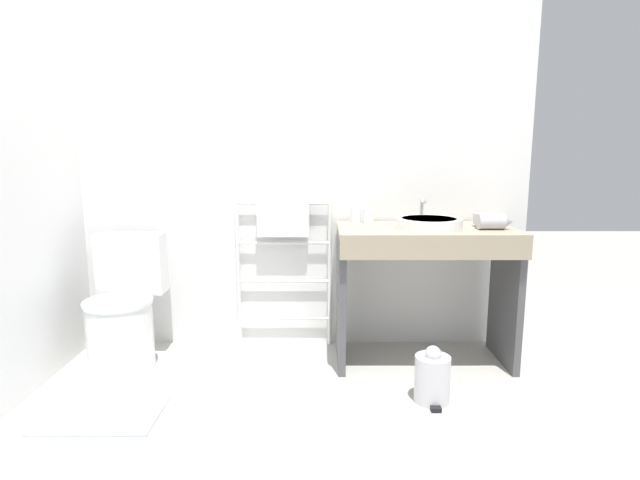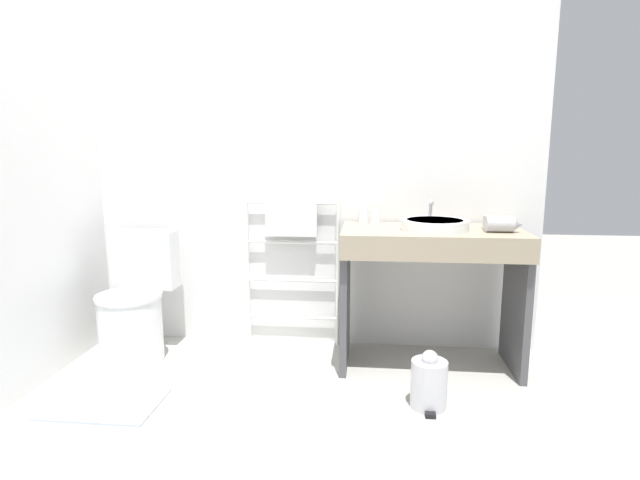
{
  "view_description": "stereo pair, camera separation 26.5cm",
  "coord_description": "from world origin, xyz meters",
  "px_view_note": "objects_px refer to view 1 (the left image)",
  "views": [
    {
      "loc": [
        0.16,
        -1.95,
        1.26
      ],
      "look_at": [
        0.16,
        0.66,
        0.8
      ],
      "focal_mm": 28.0,
      "sensor_mm": 36.0,
      "label": 1
    },
    {
      "loc": [
        0.42,
        -1.93,
        1.26
      ],
      "look_at": [
        0.16,
        0.66,
        0.8
      ],
      "focal_mm": 28.0,
      "sensor_mm": 36.0,
      "label": 2
    }
  ],
  "objects_px": {
    "cup_near_edge": "(368,216)",
    "hair_dryer": "(491,221)",
    "towel_radiator": "(283,241)",
    "cup_near_wall": "(356,215)",
    "toilet": "(123,314)",
    "sink_basin": "(428,223)",
    "trash_bin": "(432,377)"
  },
  "relations": [
    {
      "from": "sink_basin",
      "to": "hair_dryer",
      "type": "relative_size",
      "value": 1.93
    },
    {
      "from": "sink_basin",
      "to": "towel_radiator",
      "type": "bearing_deg",
      "value": 162.03
    },
    {
      "from": "cup_near_edge",
      "to": "hair_dryer",
      "type": "xyz_separation_m",
      "value": [
        0.69,
        -0.22,
        0.0
      ]
    },
    {
      "from": "towel_radiator",
      "to": "cup_near_wall",
      "type": "distance_m",
      "value": 0.49
    },
    {
      "from": "sink_basin",
      "to": "cup_near_wall",
      "type": "bearing_deg",
      "value": 149.41
    },
    {
      "from": "toilet",
      "to": "cup_near_wall",
      "type": "xyz_separation_m",
      "value": [
        1.38,
        0.28,
        0.55
      ]
    },
    {
      "from": "sink_basin",
      "to": "cup_near_wall",
      "type": "xyz_separation_m",
      "value": [
        -0.41,
        0.24,
        0.01
      ]
    },
    {
      "from": "sink_basin",
      "to": "cup_near_wall",
      "type": "height_order",
      "value": "cup_near_wall"
    },
    {
      "from": "cup_near_edge",
      "to": "trash_bin",
      "type": "relative_size",
      "value": 0.3
    },
    {
      "from": "cup_near_wall",
      "to": "towel_radiator",
      "type": "bearing_deg",
      "value": 174.97
    },
    {
      "from": "towel_radiator",
      "to": "sink_basin",
      "type": "distance_m",
      "value": 0.92
    },
    {
      "from": "cup_near_edge",
      "to": "hair_dryer",
      "type": "height_order",
      "value": "same"
    },
    {
      "from": "cup_near_wall",
      "to": "trash_bin",
      "type": "bearing_deg",
      "value": -64.28
    },
    {
      "from": "towel_radiator",
      "to": "sink_basin",
      "type": "height_order",
      "value": "towel_radiator"
    },
    {
      "from": "towel_radiator",
      "to": "cup_near_wall",
      "type": "relative_size",
      "value": 10.52
    },
    {
      "from": "sink_basin",
      "to": "cup_near_edge",
      "type": "relative_size",
      "value": 4.25
    },
    {
      "from": "toilet",
      "to": "sink_basin",
      "type": "bearing_deg",
      "value": 1.27
    },
    {
      "from": "cup_near_wall",
      "to": "trash_bin",
      "type": "relative_size",
      "value": 0.31
    },
    {
      "from": "cup_near_edge",
      "to": "hair_dryer",
      "type": "bearing_deg",
      "value": -18.05
    },
    {
      "from": "hair_dryer",
      "to": "trash_bin",
      "type": "height_order",
      "value": "hair_dryer"
    },
    {
      "from": "toilet",
      "to": "cup_near_edge",
      "type": "bearing_deg",
      "value": 9.24
    },
    {
      "from": "cup_near_edge",
      "to": "toilet",
      "type": "bearing_deg",
      "value": -170.76
    },
    {
      "from": "toilet",
      "to": "trash_bin",
      "type": "xyz_separation_m",
      "value": [
        1.73,
        -0.44,
        -0.19
      ]
    },
    {
      "from": "cup_near_wall",
      "to": "trash_bin",
      "type": "height_order",
      "value": "cup_near_wall"
    },
    {
      "from": "cup_near_wall",
      "to": "trash_bin",
      "type": "distance_m",
      "value": 1.09
    },
    {
      "from": "toilet",
      "to": "cup_near_edge",
      "type": "xyz_separation_m",
      "value": [
        1.45,
        0.24,
        0.55
      ]
    },
    {
      "from": "toilet",
      "to": "towel_radiator",
      "type": "bearing_deg",
      "value": 19.08
    },
    {
      "from": "sink_basin",
      "to": "trash_bin",
      "type": "xyz_separation_m",
      "value": [
        -0.06,
        -0.48,
        -0.73
      ]
    },
    {
      "from": "cup_near_wall",
      "to": "cup_near_edge",
      "type": "bearing_deg",
      "value": -30.27
    },
    {
      "from": "sink_basin",
      "to": "toilet",
      "type": "bearing_deg",
      "value": -178.73
    },
    {
      "from": "towel_radiator",
      "to": "cup_near_edge",
      "type": "distance_m",
      "value": 0.56
    },
    {
      "from": "cup_near_wall",
      "to": "toilet",
      "type": "bearing_deg",
      "value": -168.57
    }
  ]
}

